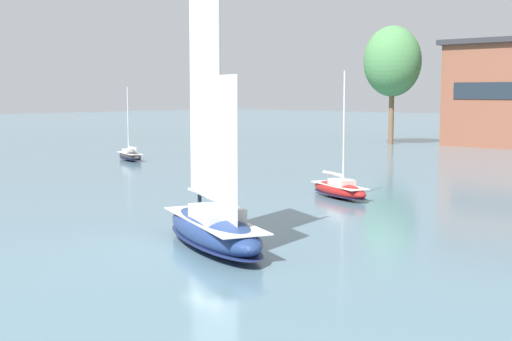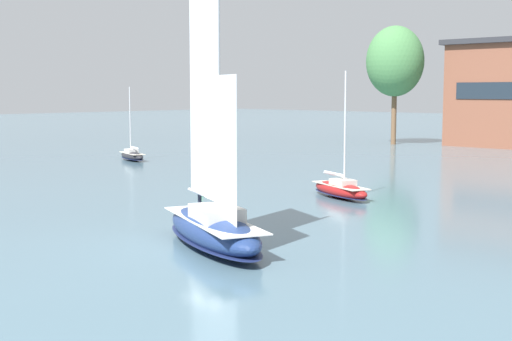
# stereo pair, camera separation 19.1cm
# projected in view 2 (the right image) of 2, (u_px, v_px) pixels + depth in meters

# --- Properties ---
(ground_plane) EXTENTS (400.00, 400.00, 0.00)m
(ground_plane) POSITION_uv_depth(u_px,v_px,m) (213.00, 247.00, 34.40)
(ground_plane) COLOR slate
(tree_shore_left) EXTENTS (8.11, 8.11, 16.70)m
(tree_shore_left) POSITION_uv_depth(u_px,v_px,m) (395.00, 62.00, 100.32)
(tree_shore_left) COLOR brown
(tree_shore_left) RESTS_ON ground
(sailboat_main) EXTENTS (10.38, 6.59, 13.85)m
(sailboat_main) POSITION_uv_depth(u_px,v_px,m) (213.00, 225.00, 34.26)
(sailboat_main) COLOR navy
(sailboat_main) RESTS_ON ground
(sailboat_moored_near_marina) EXTENTS (6.02, 3.37, 8.00)m
(sailboat_moored_near_marina) POSITION_uv_depth(u_px,v_px,m) (132.00, 155.00, 77.86)
(sailboat_moored_near_marina) COLOR #232328
(sailboat_moored_near_marina) RESTS_ON ground
(sailboat_moored_mid_channel) EXTENTS (6.68, 4.13, 8.91)m
(sailboat_moored_mid_channel) POSITION_uv_depth(u_px,v_px,m) (341.00, 189.00, 50.43)
(sailboat_moored_mid_channel) COLOR maroon
(sailboat_moored_mid_channel) RESTS_ON ground
(channel_buoy) EXTENTS (0.85, 0.85, 1.57)m
(channel_buoy) POSITION_uv_depth(u_px,v_px,m) (202.00, 176.00, 58.33)
(channel_buoy) COLOR green
(channel_buoy) RESTS_ON ground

